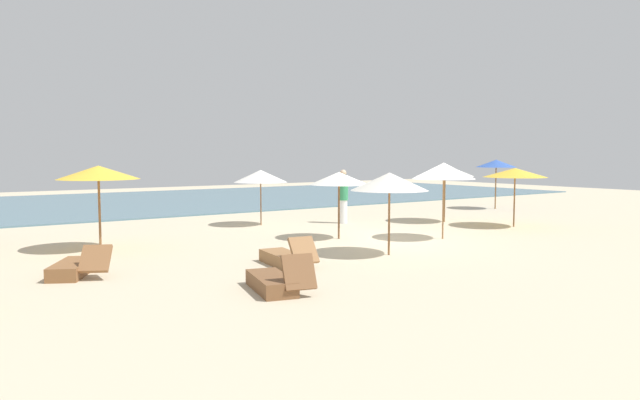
% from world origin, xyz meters
% --- Properties ---
extents(ground_plane, '(60.00, 60.00, 0.00)m').
position_xyz_m(ground_plane, '(0.00, 0.00, 0.00)').
color(ground_plane, beige).
extents(ocean_water, '(48.00, 16.00, 0.06)m').
position_xyz_m(ocean_water, '(0.00, 17.00, 0.03)').
color(ocean_water, slate).
rests_on(ocean_water, ground_plane).
extents(umbrella_0, '(1.82, 1.82, 2.26)m').
position_xyz_m(umbrella_0, '(10.57, 4.10, 2.08)').
color(umbrella_0, olive).
rests_on(umbrella_0, ground_plane).
extents(umbrella_2, '(2.14, 2.14, 2.03)m').
position_xyz_m(umbrella_2, '(5.72, -0.53, 1.87)').
color(umbrella_2, brown).
rests_on(umbrella_2, ground_plane).
extents(umbrella_3, '(1.84, 1.84, 2.26)m').
position_xyz_m(umbrella_3, '(1.54, -1.15, 2.02)').
color(umbrella_3, olive).
rests_on(umbrella_3, ground_plane).
extents(umbrella_4, '(2.08, 2.08, 2.21)m').
position_xyz_m(umbrella_4, '(-7.31, 2.53, 2.03)').
color(umbrella_4, brown).
rests_on(umbrella_4, ground_plane).
extents(umbrella_5, '(1.93, 1.93, 2.05)m').
position_xyz_m(umbrella_5, '(-1.59, -2.30, 1.83)').
color(umbrella_5, brown).
rests_on(umbrella_5, ground_plane).
extents(umbrella_6, '(1.88, 1.88, 1.95)m').
position_xyz_m(umbrella_6, '(-1.28, 4.82, 1.73)').
color(umbrella_6, brown).
rests_on(umbrella_6, ground_plane).
extents(umbrella_7, '(2.10, 2.10, 2.12)m').
position_xyz_m(umbrella_7, '(4.81, 1.85, 1.91)').
color(umbrella_7, olive).
rests_on(umbrella_7, ground_plane).
extents(umbrella_8, '(1.77, 1.77, 1.98)m').
position_xyz_m(umbrella_8, '(-0.96, 0.63, 1.79)').
color(umbrella_8, brown).
rests_on(umbrella_8, ground_plane).
extents(lounger_0, '(1.32, 1.78, 0.67)m').
position_xyz_m(lounger_0, '(-8.57, -0.48, 0.17)').
color(lounger_0, brown).
rests_on(lounger_0, ground_plane).
extents(lounger_1, '(0.79, 1.74, 0.70)m').
position_xyz_m(lounger_1, '(-4.42, -2.02, 0.17)').
color(lounger_1, olive).
rests_on(lounger_1, ground_plane).
extents(lounger_2, '(0.96, 1.72, 0.75)m').
position_xyz_m(lounger_2, '(-5.87, -4.00, 0.17)').
color(lounger_2, brown).
rests_on(lounger_2, ground_plane).
extents(person_0, '(0.50, 0.50, 1.95)m').
position_xyz_m(person_0, '(1.48, 3.67, 0.99)').
color(person_0, white).
rests_on(person_0, ground_plane).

